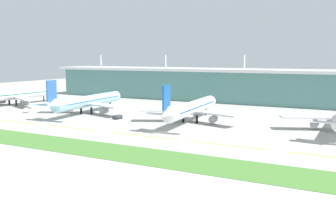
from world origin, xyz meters
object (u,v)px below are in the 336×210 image
object	(u,v)px
pushback_tug	(117,117)
baggage_cart	(26,110)
airliner_near_middle	(88,101)
airliner_nearest	(14,95)
safety_cone_nose_front	(9,110)
airliner_center	(191,108)

from	to	relation	value
pushback_tug	baggage_cart	bearing A→B (deg)	-174.63
airliner_near_middle	baggage_cart	world-z (taller)	airliner_near_middle
pushback_tug	airliner_near_middle	bearing A→B (deg)	162.50
airliner_nearest	pushback_tug	world-z (taller)	airliner_nearest
airliner_near_middle	safety_cone_nose_front	distance (m)	47.57
airliner_center	safety_cone_nose_front	xyz separation A→B (m)	(-104.75, -11.64, -6.10)
airliner_center	pushback_tug	xyz separation A→B (m)	(-34.72, -8.14, -5.35)
airliner_center	safety_cone_nose_front	bearing A→B (deg)	-173.66
pushback_tug	safety_cone_nose_front	bearing A→B (deg)	-177.14
airliner_nearest	airliner_near_middle	world-z (taller)	same
airliner_near_middle	safety_cone_nose_front	size ratio (longest dim) A/B	93.61
baggage_cart	pushback_tug	bearing A→B (deg)	5.37
airliner_center	airliner_near_middle	bearing A→B (deg)	-179.50
airliner_near_middle	airliner_nearest	bearing A→B (deg)	174.28
baggage_cart	safety_cone_nose_front	world-z (taller)	baggage_cart
airliner_nearest	baggage_cart	distance (m)	36.46
airliner_center	baggage_cart	world-z (taller)	airliner_center
airliner_nearest	pushback_tug	bearing A→B (deg)	-9.13
airliner_center	safety_cone_nose_front	world-z (taller)	airliner_center
airliner_nearest	pushback_tug	distance (m)	87.12
airliner_nearest	safety_cone_nose_front	bearing A→B (deg)	-47.54
airliner_near_middle	safety_cone_nose_front	xyz separation A→B (m)	(-45.85, -11.12, -6.10)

